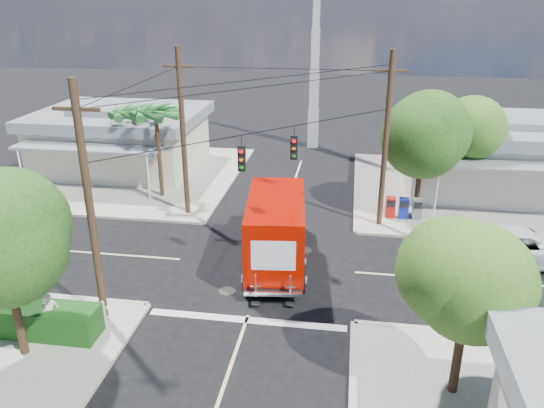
# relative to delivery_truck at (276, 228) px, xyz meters

# --- Properties ---
(ground) EXTENTS (120.00, 120.00, 0.00)m
(ground) POSITION_rel_delivery_truck_xyz_m (-0.43, -0.48, -1.70)
(ground) COLOR black
(ground) RESTS_ON ground
(sidewalk_ne) EXTENTS (14.12, 14.12, 0.14)m
(sidewalk_ne) POSITION_rel_delivery_truck_xyz_m (10.45, 10.40, -1.63)
(sidewalk_ne) COLOR gray
(sidewalk_ne) RESTS_ON ground
(sidewalk_nw) EXTENTS (14.12, 14.12, 0.14)m
(sidewalk_nw) POSITION_rel_delivery_truck_xyz_m (-11.31, 10.40, -1.63)
(sidewalk_nw) COLOR gray
(sidewalk_nw) RESTS_ON ground
(road_markings) EXTENTS (32.00, 32.00, 0.01)m
(road_markings) POSITION_rel_delivery_truck_xyz_m (-0.43, -1.96, -1.69)
(road_markings) COLOR beige
(road_markings) RESTS_ON ground
(building_ne) EXTENTS (11.80, 10.20, 4.50)m
(building_ne) POSITION_rel_delivery_truck_xyz_m (12.07, 11.48, 0.62)
(building_ne) COLOR silver
(building_ne) RESTS_ON sidewalk_ne
(building_nw) EXTENTS (10.80, 10.20, 4.30)m
(building_nw) POSITION_rel_delivery_truck_xyz_m (-12.43, 11.98, 0.52)
(building_nw) COLOR beige
(building_nw) RESTS_ON sidewalk_nw
(radio_tower) EXTENTS (0.80, 0.80, 17.00)m
(radio_tower) POSITION_rel_delivery_truck_xyz_m (0.07, 19.52, 3.94)
(radio_tower) COLOR silver
(radio_tower) RESTS_ON ground
(tree_sw_front) EXTENTS (3.88, 3.78, 6.03)m
(tree_sw_front) POSITION_rel_delivery_truck_xyz_m (-7.42, -8.03, 2.63)
(tree_sw_front) COLOR #422D1C
(tree_sw_front) RESTS_ON sidewalk_sw
(tree_ne_front) EXTENTS (4.21, 4.14, 6.66)m
(tree_ne_front) POSITION_rel_delivery_truck_xyz_m (6.78, 6.27, 3.07)
(tree_ne_front) COLOR #422D1C
(tree_ne_front) RESTS_ON sidewalk_ne
(tree_ne_back) EXTENTS (3.77, 3.66, 5.82)m
(tree_ne_back) POSITION_rel_delivery_truck_xyz_m (9.38, 8.47, 2.49)
(tree_ne_back) COLOR #422D1C
(tree_ne_back) RESTS_ON sidewalk_ne
(tree_se) EXTENTS (3.67, 3.54, 5.62)m
(tree_se) POSITION_rel_delivery_truck_xyz_m (6.58, -7.73, 2.34)
(tree_se) COLOR #422D1C
(tree_se) RESTS_ON sidewalk_se
(palm_nw_front) EXTENTS (3.01, 3.08, 5.59)m
(palm_nw_front) POSITION_rel_delivery_truck_xyz_m (-7.93, 7.02, 3.34)
(palm_nw_front) COLOR #422D1C
(palm_nw_front) RESTS_ON sidewalk_nw
(palm_nw_back) EXTENTS (3.01, 3.08, 5.19)m
(palm_nw_back) POSITION_rel_delivery_truck_xyz_m (-9.93, 8.52, 2.97)
(palm_nw_back) COLOR #422D1C
(palm_nw_back) RESTS_ON sidewalk_nw
(utility_poles) EXTENTS (12.00, 10.68, 9.00)m
(utility_poles) POSITION_rel_delivery_truck_xyz_m (-2.01, 1.12, 2.97)
(utility_poles) COLOR #473321
(utility_poles) RESTS_ON ground
(picket_fence) EXTENTS (5.94, 0.06, 1.00)m
(picket_fence) POSITION_rel_delivery_truck_xyz_m (-8.23, -6.08, -1.02)
(picket_fence) COLOR silver
(picket_fence) RESTS_ON sidewalk_sw
(hedge_sw) EXTENTS (6.20, 1.20, 1.10)m
(hedge_sw) POSITION_rel_delivery_truck_xyz_m (-8.43, -6.88, -1.01)
(hedge_sw) COLOR #143E12
(hedge_sw) RESTS_ON sidewalk_sw
(vending_boxes) EXTENTS (1.90, 0.50, 1.10)m
(vending_boxes) POSITION_rel_delivery_truck_xyz_m (6.07, 5.72, -1.01)
(vending_boxes) COLOR #AA160E
(vending_boxes) RESTS_ON sidewalk_ne
(delivery_truck) EXTENTS (3.22, 7.93, 3.34)m
(delivery_truck) POSITION_rel_delivery_truck_xyz_m (0.00, 0.00, 0.00)
(delivery_truck) COLOR black
(delivery_truck) RESTS_ON ground
(parked_car) EXTENTS (6.03, 3.20, 1.61)m
(parked_car) POSITION_rel_delivery_truck_xyz_m (11.01, 1.64, -0.89)
(parked_car) COLOR silver
(parked_car) RESTS_ON ground
(pedestrian) EXTENTS (0.69, 0.75, 1.71)m
(pedestrian) POSITION_rel_delivery_truck_xyz_m (-6.93, -6.97, -0.70)
(pedestrian) COLOR beige
(pedestrian) RESTS_ON sidewalk_sw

